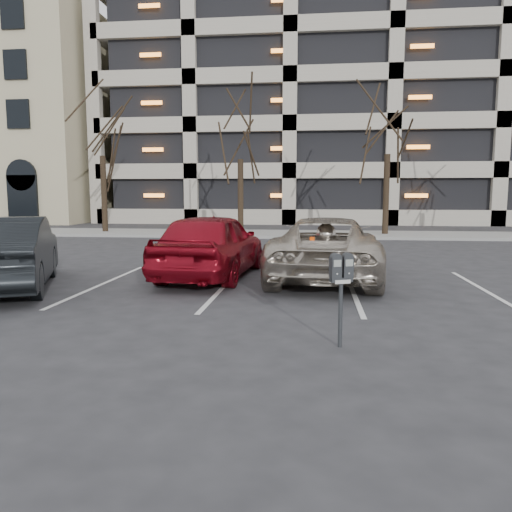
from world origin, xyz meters
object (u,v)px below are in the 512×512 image
object	(u,v)px
tree_b	(240,112)
parking_meter	(341,277)
car_dark	(7,253)
car_red	(212,245)
suv_silver	(327,248)
tree_a	(101,107)
tree_c	(389,103)

from	to	relation	value
tree_b	parking_meter	size ratio (longest dim) A/B	6.57
parking_meter	car_dark	bearing A→B (deg)	132.11
car_red	car_dark	bearing A→B (deg)	31.17
parking_meter	suv_silver	size ratio (longest dim) A/B	0.23
parking_meter	car_dark	xyz separation A→B (m)	(-6.90, 3.34, -0.18)
tree_a	tree_b	bearing A→B (deg)	0.00
tree_b	car_dark	world-z (taller)	tree_b
parking_meter	suv_silver	distance (m)	5.46
car_red	car_dark	size ratio (longest dim) A/B	1.00
car_dark	tree_b	bearing A→B (deg)	-125.42
car_dark	tree_a	bearing A→B (deg)	-98.28
tree_c	suv_silver	xyz separation A→B (m)	(-3.12, -12.37, -5.49)
tree_b	suv_silver	distance (m)	13.96
parking_meter	car_red	bearing A→B (deg)	95.97
tree_a	car_red	distance (m)	15.85
suv_silver	car_red	bearing A→B (deg)	6.22
tree_a	car_dark	distance (m)	16.01
tree_a	car_dark	size ratio (longest dim) A/B	1.83
tree_c	car_dark	distance (m)	18.41
tree_c	suv_silver	size ratio (longest dim) A/B	1.56
tree_a	parking_meter	bearing A→B (deg)	-58.49
parking_meter	car_dark	world-z (taller)	car_dark
parking_meter	tree_a	bearing A→B (deg)	99.45
car_dark	car_red	bearing A→B (deg)	-177.59
car_red	suv_silver	bearing A→B (deg)	-172.63
tree_b	parking_meter	xyz separation A→B (m)	(3.92, -17.82, -4.98)
tree_a	tree_c	size ratio (longest dim) A/B	1.01
suv_silver	car_red	distance (m)	2.80
tree_a	tree_c	bearing A→B (deg)	0.00
parking_meter	tree_c	bearing A→B (deg)	58.14
car_dark	parking_meter	bearing A→B (deg)	130.35
tree_b	car_dark	bearing A→B (deg)	-101.59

